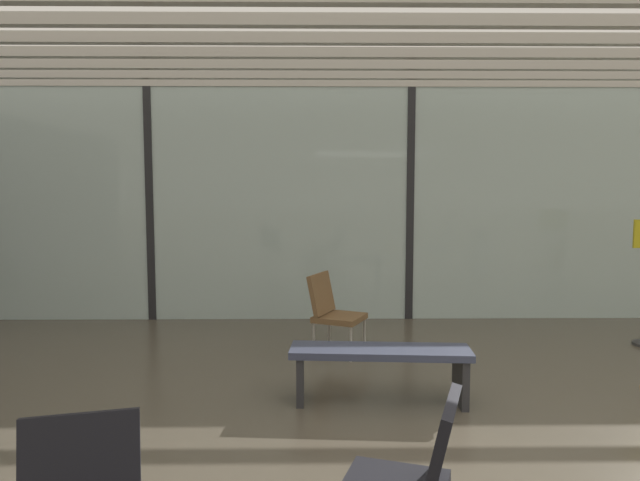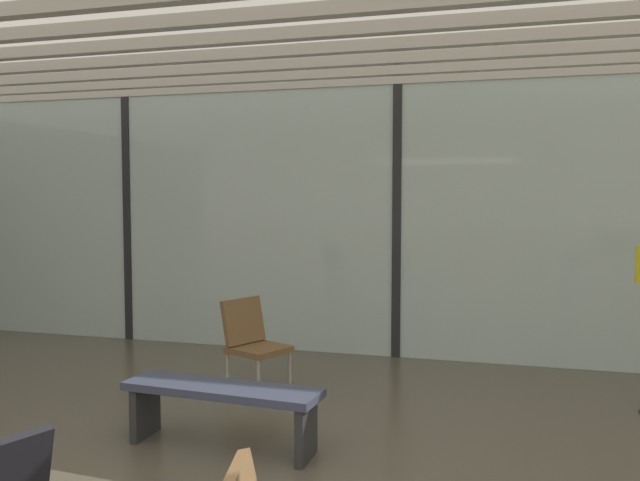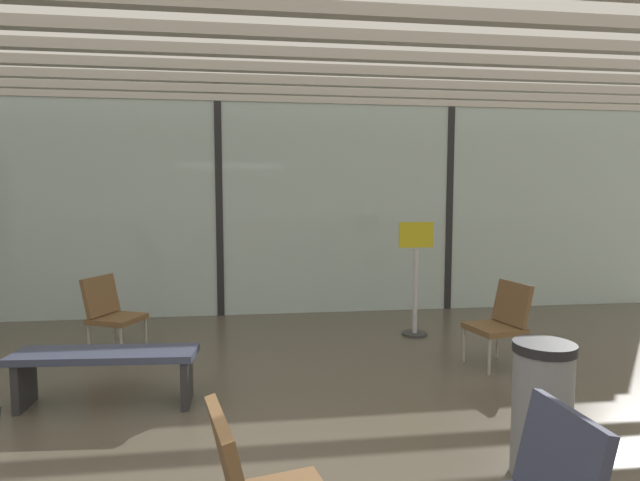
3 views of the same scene
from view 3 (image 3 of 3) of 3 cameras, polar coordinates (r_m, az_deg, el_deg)
The scene contains 10 objects.
glass_curtain_wall at distance 7.52m, azimuth -11.31°, elevation 3.41°, with size 14.00×0.08×3.12m, color #A3B7B2.
window_mullion_1 at distance 7.52m, azimuth -11.31°, elevation 3.41°, with size 0.10×0.12×3.12m, color black.
window_mullion_2 at distance 8.08m, azimuth 14.34°, elevation 3.46°, with size 0.10×0.12×3.12m, color black.
ceiling_slats at distance 4.45m, azimuth -14.72°, elevation 23.29°, with size 13.72×6.72×0.10m.
parked_airplane at distance 12.25m, azimuth -13.65°, elevation 6.95°, with size 12.92×4.39×4.39m.
lounge_chair_4 at distance 6.14m, azimuth -22.65°, elevation -7.28°, with size 0.68×0.65×0.87m.
lounge_chair_5 at distance 5.61m, azimuth 19.87°, elevation -8.34°, with size 0.61×0.57×0.87m.
waiting_bench at distance 4.71m, azimuth -23.11°, elevation -12.69°, with size 1.53×0.51×0.47m.
trash_bin at distance 3.60m, azimuth 23.83°, elevation -17.09°, with size 0.38×0.38×0.86m.
info_sign at distance 6.49m, azimuth 10.75°, elevation -4.67°, with size 0.44×0.32×1.44m.
Camera 3 is at (0.49, -2.30, 1.77)m, focal length 28.25 mm.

